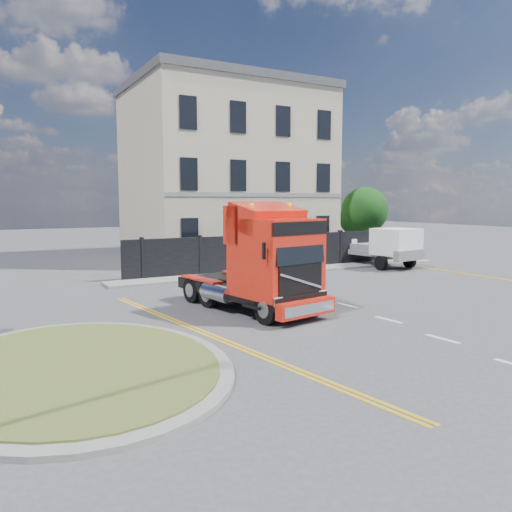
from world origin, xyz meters
TOP-DOWN VIEW (x-y plane):
  - ground at (0.00, 0.00)m, footprint 120.00×120.00m
  - traffic_island at (-7.00, -3.00)m, footprint 6.80×6.80m
  - hoarding_fence at (6.55, 9.00)m, footprint 18.80×0.25m
  - georgian_building at (6.00, 16.50)m, footprint 12.30×10.30m
  - tree at (14.38, 12.10)m, footprint 3.20×3.20m
  - pavement_far at (6.00, 8.10)m, footprint 20.00×1.60m
  - truck at (-0.33, 0.07)m, footprint 3.29×6.42m
  - flatbed_pickup at (11.75, 6.83)m, footprint 2.85×5.74m

SIDE VIEW (x-z plane):
  - ground at x=0.00m, z-range 0.00..0.00m
  - pavement_far at x=6.00m, z-range 0.00..0.12m
  - traffic_island at x=-7.00m, z-range 0.00..0.16m
  - hoarding_fence at x=6.55m, z-range 0.00..2.00m
  - flatbed_pickup at x=11.75m, z-range 0.09..2.38m
  - truck at x=-0.33m, z-range -0.19..3.48m
  - tree at x=14.38m, z-range 0.65..5.45m
  - georgian_building at x=6.00m, z-range -0.63..12.17m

